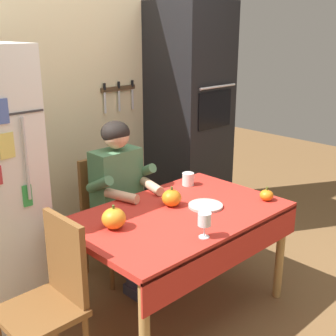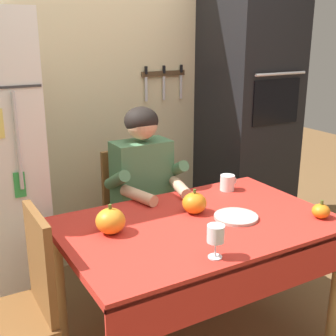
% 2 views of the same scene
% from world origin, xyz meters
% --- Properties ---
extents(ground_plane, '(10.00, 10.00, 0.00)m').
position_xyz_m(ground_plane, '(0.00, 0.00, 0.00)').
color(ground_plane, brown).
rests_on(ground_plane, ground).
extents(back_wall_assembly, '(3.70, 0.13, 2.60)m').
position_xyz_m(back_wall_assembly, '(0.05, 1.35, 1.30)').
color(back_wall_assembly, beige).
rests_on(back_wall_assembly, ground).
extents(wall_oven, '(0.60, 0.64, 2.10)m').
position_xyz_m(wall_oven, '(1.05, 1.00, 1.05)').
color(wall_oven, black).
rests_on(wall_oven, ground).
extents(dining_table, '(1.40, 0.90, 0.74)m').
position_xyz_m(dining_table, '(0.00, 0.08, 0.66)').
color(dining_table, tan).
rests_on(dining_table, ground).
extents(chair_behind_person, '(0.40, 0.40, 0.93)m').
position_xyz_m(chair_behind_person, '(0.00, 0.87, 0.51)').
color(chair_behind_person, brown).
rests_on(chair_behind_person, ground).
extents(seated_person, '(0.47, 0.55, 1.25)m').
position_xyz_m(seated_person, '(0.00, 0.68, 0.74)').
color(seated_person, '#38384C').
rests_on(seated_person, ground).
extents(chair_left_side, '(0.40, 0.40, 0.93)m').
position_xyz_m(chair_left_side, '(-0.90, 0.17, 0.51)').
color(chair_left_side, brown).
rests_on(chair_left_side, ground).
extents(coffee_mug, '(0.12, 0.09, 0.10)m').
position_xyz_m(coffee_mug, '(0.42, 0.41, 0.79)').
color(coffee_mug, white).
rests_on(coffee_mug, dining_table).
extents(wine_glass, '(0.08, 0.08, 0.15)m').
position_xyz_m(wine_glass, '(-0.15, -0.26, 0.85)').
color(wine_glass, white).
rests_on(wine_glass, dining_table).
extents(pumpkin_large, '(0.15, 0.15, 0.15)m').
position_xyz_m(pumpkin_large, '(-0.44, 0.20, 0.80)').
color(pumpkin_large, orange).
rests_on(pumpkin_large, dining_table).
extents(pumpkin_medium, '(0.09, 0.09, 0.10)m').
position_xyz_m(pumpkin_medium, '(0.58, -0.18, 0.78)').
color(pumpkin_medium, orange).
rests_on(pumpkin_medium, dining_table).
extents(pumpkin_small, '(0.13, 0.13, 0.14)m').
position_xyz_m(pumpkin_small, '(0.04, 0.21, 0.80)').
color(pumpkin_small, orange).
rests_on(pumpkin_small, dining_table).
extents(serving_tray, '(0.23, 0.23, 0.02)m').
position_xyz_m(serving_tray, '(0.19, 0.03, 0.75)').
color(serving_tray, '#B7B2A8').
rests_on(serving_tray, dining_table).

